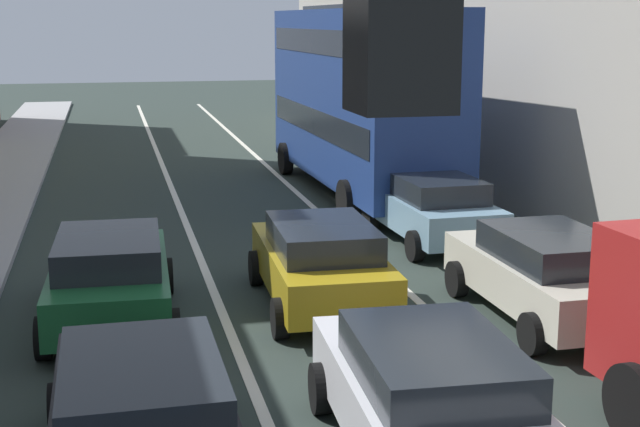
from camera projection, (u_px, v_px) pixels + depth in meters
lane_stripe_left at (182, 214)px, 22.79m from camera, size 0.16×60.00×0.01m
lane_stripe_right at (313, 207)px, 23.55m from camera, size 0.16×60.00×0.01m
building_row_right at (576, 7)px, 26.04m from camera, size 7.20×43.90×12.35m
sedan_centre_lane_second at (429, 396)px, 9.82m from camera, size 2.24×4.39×1.49m
wagon_left_lane_second at (143, 418)px, 9.27m from camera, size 2.08×4.31×1.49m
hatchback_centre_lane_third at (321, 261)px, 15.27m from camera, size 2.19×4.36×1.49m
sedan_left_lane_third at (110, 276)px, 14.41m from camera, size 2.18×4.36×1.49m
sedan_right_lane_behind_truck at (547, 272)px, 14.61m from camera, size 2.08×4.31×1.49m
wagon_right_lane_far at (432, 207)px, 19.72m from camera, size 2.16×4.35×1.49m
bus_mid_queue_primary at (359, 93)px, 24.78m from camera, size 2.99×10.56×5.06m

